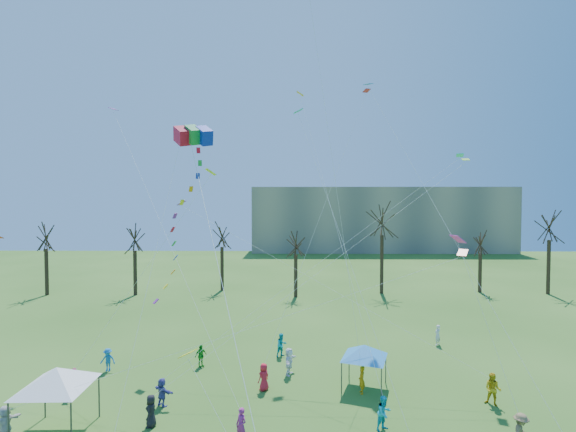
{
  "coord_description": "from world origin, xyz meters",
  "views": [
    {
      "loc": [
        1.34,
        -14.41,
        11.7
      ],
      "look_at": [
        1.08,
        5.0,
        11.0
      ],
      "focal_mm": 25.0,
      "sensor_mm": 36.0,
      "label": 1
    }
  ],
  "objects_px": {
    "big_box_kite": "(185,227)",
    "canopy_tent_blue": "(364,351)",
    "canopy_tent_white": "(56,377)",
    "distant_building": "(379,219)"
  },
  "relations": [
    {
      "from": "canopy_tent_white",
      "to": "distant_building",
      "type": "bearing_deg",
      "value": 66.97
    },
    {
      "from": "big_box_kite",
      "to": "canopy_tent_white",
      "type": "relative_size",
      "value": 3.89
    },
    {
      "from": "distant_building",
      "to": "canopy_tent_white",
      "type": "xyz_separation_m",
      "value": [
        -32.61,
        -76.7,
        -4.66
      ]
    },
    {
      "from": "distant_building",
      "to": "canopy_tent_blue",
      "type": "bearing_deg",
      "value": -102.75
    },
    {
      "from": "big_box_kite",
      "to": "canopy_tent_white",
      "type": "xyz_separation_m",
      "value": [
        -6.6,
        -0.01,
        -7.62
      ]
    },
    {
      "from": "big_box_kite",
      "to": "canopy_tent_white",
      "type": "distance_m",
      "value": 10.08
    },
    {
      "from": "distant_building",
      "to": "canopy_tent_blue",
      "type": "xyz_separation_m",
      "value": [
        -16.21,
        -71.62,
        -5.17
      ]
    },
    {
      "from": "big_box_kite",
      "to": "canopy_tent_blue",
      "type": "relative_size",
      "value": 5.03
    },
    {
      "from": "distant_building",
      "to": "big_box_kite",
      "type": "xyz_separation_m",
      "value": [
        -26.01,
        -76.69,
        2.96
      ]
    },
    {
      "from": "canopy_tent_white",
      "to": "canopy_tent_blue",
      "type": "bearing_deg",
      "value": 17.21
    }
  ]
}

